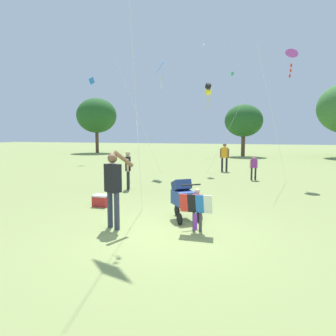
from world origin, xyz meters
TOP-DOWN VIEW (x-y plane):
  - ground_plane at (0.00, 0.00)m, footprint 120.00×120.00m
  - child_with_butterfly_kite at (0.75, 0.24)m, footprint 0.71×0.32m
  - person_adult_flyer at (-1.13, -0.07)m, footprint 0.68×0.50m
  - stroller at (0.20, 1.12)m, footprint 0.91×1.04m
  - kite_orange_delta at (-3.31, 9.61)m, footprint 1.33×3.76m
  - kite_green_novelty at (3.04, 8.45)m, footprint 1.74×2.91m
  - kite_blue_high at (-0.95, 10.82)m, footprint 2.51×2.11m
  - distant_kites_cluster at (3.19, 21.08)m, footprint 27.78×14.76m
  - person_red_shirt at (1.62, 8.66)m, footprint 0.36×0.21m
  - person_sitting_far at (-2.94, 4.69)m, footprint 0.30×0.45m
  - person_couple_left at (-0.11, 11.62)m, footprint 0.52×0.23m
  - cooler_box at (-2.51, 1.79)m, footprint 0.45×0.33m

SIDE VIEW (x-z plane):
  - ground_plane at x=0.00m, z-range 0.00..0.00m
  - cooler_box at x=-2.51m, z-range 0.00..0.35m
  - child_with_butterfly_kite at x=0.75m, z-range 0.10..1.07m
  - stroller at x=0.20m, z-range 0.09..1.12m
  - person_red_shirt at x=1.62m, z-range 0.10..1.27m
  - person_sitting_far at x=-2.94m, z-range 0.13..1.62m
  - person_couple_left at x=-0.11m, z-range 0.14..1.76m
  - person_adult_flyer at x=-1.13m, z-range 0.14..1.94m
  - kite_blue_high at x=-0.95m, z-range 2.08..6.96m
  - kite_green_novelty at x=3.04m, z-range 2.62..8.39m
  - kite_orange_delta at x=-3.31m, z-range 2.44..8.58m
  - distant_kites_cluster at x=3.19m, z-range 4.57..15.06m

